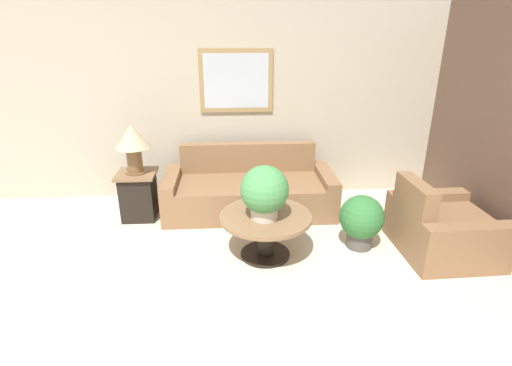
% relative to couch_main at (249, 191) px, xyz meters
% --- Properties ---
extents(ground_plane, '(20.00, 20.00, 0.00)m').
position_rel_couch_main_xyz_m(ground_plane, '(-0.26, -2.48, -0.27)').
color(ground_plane, beige).
extents(wall_back, '(7.78, 0.09, 2.60)m').
position_rel_couch_main_xyz_m(wall_back, '(-0.25, 0.61, 1.04)').
color(wall_back, '#B2A893').
rests_on(wall_back, ground_plane).
extents(wall_right, '(0.06, 5.06, 2.60)m').
position_rel_couch_main_xyz_m(wall_right, '(2.67, -0.95, 1.03)').
color(wall_right, brown).
rests_on(wall_right, ground_plane).
extents(couch_main, '(2.19, 0.94, 0.83)m').
position_rel_couch_main_xyz_m(couch_main, '(0.00, 0.00, 0.00)').
color(couch_main, brown).
rests_on(couch_main, ground_plane).
extents(armchair, '(0.95, 1.05, 0.83)m').
position_rel_couch_main_xyz_m(armchair, '(2.01, -1.19, -0.00)').
color(armchair, brown).
rests_on(armchair, ground_plane).
extents(coffee_table, '(0.96, 0.96, 0.48)m').
position_rel_couch_main_xyz_m(coffee_table, '(0.11, -1.15, 0.08)').
color(coffee_table, black).
rests_on(coffee_table, ground_plane).
extents(side_table, '(0.47, 0.47, 0.61)m').
position_rel_couch_main_xyz_m(side_table, '(-1.41, -0.14, 0.04)').
color(side_table, black).
rests_on(side_table, ground_plane).
extents(table_lamp, '(0.42, 0.42, 0.60)m').
position_rel_couch_main_xyz_m(table_lamp, '(-1.41, -0.14, 0.74)').
color(table_lamp, brown).
rests_on(table_lamp, side_table).
extents(potted_plant_on_table, '(0.49, 0.49, 0.55)m').
position_rel_couch_main_xyz_m(potted_plant_on_table, '(0.10, -1.21, 0.50)').
color(potted_plant_on_table, beige).
rests_on(potted_plant_on_table, coffee_table).
extents(potted_plant_floor, '(0.48, 0.48, 0.61)m').
position_rel_couch_main_xyz_m(potted_plant_floor, '(1.18, -1.04, 0.06)').
color(potted_plant_floor, '#4C4742').
rests_on(potted_plant_floor, ground_plane).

